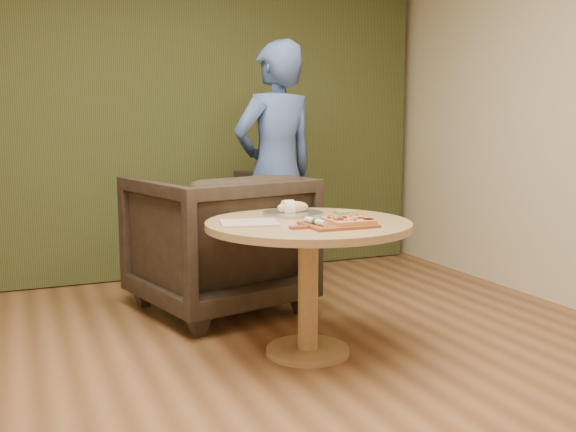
{
  "coord_description": "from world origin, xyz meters",
  "views": [
    {
      "loc": [
        -1.01,
        -2.37,
        1.28
      ],
      "look_at": [
        0.11,
        0.25,
        0.87
      ],
      "focal_mm": 40.0,
      "sensor_mm": 36.0,
      "label": 1
    }
  ],
  "objects_px": {
    "cutlery_roll": "(315,221)",
    "armchair": "(218,235)",
    "pedestal_table": "(308,246)",
    "pizza_paddle": "(336,225)",
    "serving_tray": "(293,213)",
    "person_standing": "(276,171)",
    "bread_roll": "(291,207)",
    "flatbread_pizza": "(348,220)"
  },
  "relations": [
    {
      "from": "cutlery_roll",
      "to": "armchair",
      "type": "distance_m",
      "value": 1.25
    },
    {
      "from": "pedestal_table",
      "to": "pizza_paddle",
      "type": "distance_m",
      "value": 0.27
    },
    {
      "from": "armchair",
      "to": "cutlery_roll",
      "type": "bearing_deg",
      "value": 83.46
    },
    {
      "from": "serving_tray",
      "to": "armchair",
      "type": "xyz_separation_m",
      "value": [
        -0.22,
        0.76,
        -0.24
      ]
    },
    {
      "from": "armchair",
      "to": "person_standing",
      "type": "height_order",
      "value": "person_standing"
    },
    {
      "from": "serving_tray",
      "to": "person_standing",
      "type": "bearing_deg",
      "value": 73.74
    },
    {
      "from": "cutlery_roll",
      "to": "bread_roll",
      "type": "relative_size",
      "value": 1.03
    },
    {
      "from": "pedestal_table",
      "to": "cutlery_roll",
      "type": "height_order",
      "value": "cutlery_roll"
    },
    {
      "from": "serving_tray",
      "to": "armchair",
      "type": "distance_m",
      "value": 0.83
    },
    {
      "from": "cutlery_roll",
      "to": "pedestal_table",
      "type": "bearing_deg",
      "value": 66.92
    },
    {
      "from": "flatbread_pizza",
      "to": "serving_tray",
      "type": "xyz_separation_m",
      "value": [
        -0.11,
        0.48,
        -0.02
      ]
    },
    {
      "from": "pedestal_table",
      "to": "pizza_paddle",
      "type": "bearing_deg",
      "value": -74.25
    },
    {
      "from": "person_standing",
      "to": "bread_roll",
      "type": "bearing_deg",
      "value": 61.31
    },
    {
      "from": "bread_roll",
      "to": "person_standing",
      "type": "xyz_separation_m",
      "value": [
        0.28,
        0.93,
        0.14
      ]
    },
    {
      "from": "pedestal_table",
      "to": "bread_roll",
      "type": "xyz_separation_m",
      "value": [
        0.01,
        0.26,
        0.18
      ]
    },
    {
      "from": "pedestal_table",
      "to": "pizza_paddle",
      "type": "height_order",
      "value": "pizza_paddle"
    },
    {
      "from": "bread_roll",
      "to": "person_standing",
      "type": "relative_size",
      "value": 0.1
    },
    {
      "from": "flatbread_pizza",
      "to": "armchair",
      "type": "xyz_separation_m",
      "value": [
        -0.33,
        1.24,
        -0.26
      ]
    },
    {
      "from": "cutlery_roll",
      "to": "serving_tray",
      "type": "relative_size",
      "value": 0.56
    },
    {
      "from": "person_standing",
      "to": "pizza_paddle",
      "type": "bearing_deg",
      "value": 68.78
    },
    {
      "from": "pizza_paddle",
      "to": "bread_roll",
      "type": "height_order",
      "value": "bread_roll"
    },
    {
      "from": "pedestal_table",
      "to": "armchair",
      "type": "relative_size",
      "value": 1.07
    },
    {
      "from": "serving_tray",
      "to": "person_standing",
      "type": "height_order",
      "value": "person_standing"
    },
    {
      "from": "pedestal_table",
      "to": "pizza_paddle",
      "type": "relative_size",
      "value": 2.52
    },
    {
      "from": "serving_tray",
      "to": "bread_roll",
      "type": "distance_m",
      "value": 0.04
    },
    {
      "from": "serving_tray",
      "to": "bread_roll",
      "type": "bearing_deg",
      "value": 180.0
    },
    {
      "from": "pizza_paddle",
      "to": "bread_roll",
      "type": "distance_m",
      "value": 0.48
    },
    {
      "from": "pedestal_table",
      "to": "cutlery_roll",
      "type": "bearing_deg",
      "value": -104.86
    },
    {
      "from": "pizza_paddle",
      "to": "person_standing",
      "type": "bearing_deg",
      "value": 81.09
    },
    {
      "from": "pizza_paddle",
      "to": "cutlery_roll",
      "type": "relative_size",
      "value": 2.24
    },
    {
      "from": "cutlery_roll",
      "to": "armchair",
      "type": "height_order",
      "value": "armchair"
    },
    {
      "from": "armchair",
      "to": "person_standing",
      "type": "xyz_separation_m",
      "value": [
        0.5,
        0.17,
        0.41
      ]
    },
    {
      "from": "flatbread_pizza",
      "to": "person_standing",
      "type": "distance_m",
      "value": 1.42
    },
    {
      "from": "pizza_paddle",
      "to": "person_standing",
      "type": "relative_size",
      "value": 0.24
    },
    {
      "from": "pedestal_table",
      "to": "armchair",
      "type": "xyz_separation_m",
      "value": [
        -0.21,
        1.02,
        -0.09
      ]
    },
    {
      "from": "armchair",
      "to": "person_standing",
      "type": "bearing_deg",
      "value": -175.26
    },
    {
      "from": "serving_tray",
      "to": "person_standing",
      "type": "xyz_separation_m",
      "value": [
        0.27,
        0.93,
        0.17
      ]
    },
    {
      "from": "pedestal_table",
      "to": "person_standing",
      "type": "distance_m",
      "value": 1.26
    },
    {
      "from": "armchair",
      "to": "bread_roll",
      "type": "bearing_deg",
      "value": 92.12
    },
    {
      "from": "flatbread_pizza",
      "to": "armchair",
      "type": "height_order",
      "value": "armchair"
    },
    {
      "from": "pedestal_table",
      "to": "bread_roll",
      "type": "distance_m",
      "value": 0.32
    },
    {
      "from": "armchair",
      "to": "serving_tray",
      "type": "bearing_deg",
      "value": 92.74
    }
  ]
}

